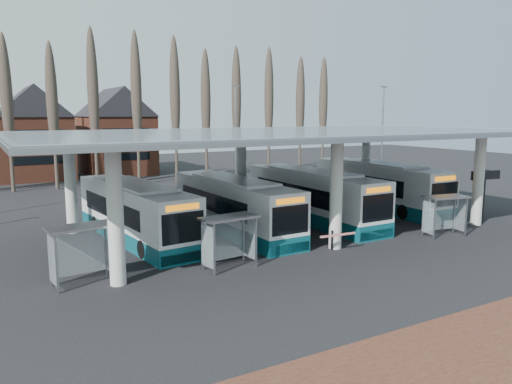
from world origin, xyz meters
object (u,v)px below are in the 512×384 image
bus_1 (233,206)px  bus_0 (135,213)px  shelter_0 (81,241)px  shelter_2 (444,207)px  bus_2 (312,197)px  shelter_1 (228,230)px  bus_3 (378,186)px

bus_1 → bus_0: bearing=168.2°
shelter_0 → shelter_2: (20.83, -1.92, -0.11)m
bus_0 → bus_2: (12.22, -0.85, 0.07)m
bus_1 → bus_2: bus_2 is taller
bus_2 → shelter_0: bearing=-161.5°
shelter_2 → bus_0: bearing=164.2°
bus_2 → shelter_2: size_ratio=4.46×
shelter_1 → shelter_0: bearing=164.3°
bus_1 → bus_3: 13.67m
shelter_2 → shelter_1: bearing=-172.1°
shelter_2 → bus_2: bearing=131.1°
bus_0 → shelter_1: bus_0 is taller
bus_0 → bus_3: bearing=-4.5°
bus_0 → bus_3: 19.58m
shelter_2 → bus_1: bearing=156.4°
bus_1 → bus_3: size_ratio=0.94×
bus_1 → bus_3: bus_3 is taller
bus_3 → shelter_1: 19.01m
shelter_1 → shelter_2: size_ratio=1.00×
shelter_1 → shelter_2: 14.25m
bus_2 → bus_3: bearing=9.6°
bus_0 → shelter_2: 18.59m
shelter_0 → shelter_2: bearing=-10.8°
shelter_1 → bus_0: bearing=101.1°
bus_1 → shelter_2: size_ratio=4.30×
bus_3 → shelter_0: bus_3 is taller
bus_1 → shelter_2: (10.60, -7.32, 0.19)m
bus_1 → shelter_0: bearing=-153.7°
bus_3 → shelter_1: (-17.22, -8.06, 0.14)m
bus_3 → shelter_0: bearing=-161.6°
shelter_0 → bus_1: bearing=22.3°
shelter_1 → shelter_2: bearing=-9.3°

